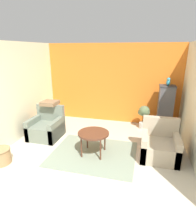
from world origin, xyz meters
The scene contains 12 objects.
ground_plane centered at (0.00, 0.00, 0.00)m, with size 20.00×20.00×0.00m, color beige.
wall_back_accent centered at (0.00, 3.56, 1.25)m, with size 4.35×0.06×2.49m.
wall_left centered at (-2.15, 1.76, 1.25)m, with size 0.06×3.53×2.49m.
area_rug centered at (0.01, 1.31, 0.01)m, with size 1.91×1.57×0.01m.
coffee_table centered at (0.01, 1.31, 0.49)m, with size 0.70×0.70×0.54m.
armchair_left centered at (-1.48, 1.85, 0.27)m, with size 0.79×0.81×0.84m.
armchair_right centered at (1.46, 1.56, 0.27)m, with size 0.79×0.81×0.84m.
birdcage centered at (1.66, 3.15, 0.65)m, with size 0.55×0.55×1.34m.
parrot centered at (1.66, 3.15, 1.45)m, with size 0.11×0.19×0.23m.
potted_plant centered at (1.07, 3.12, 0.45)m, with size 0.35×0.32×0.71m.
wicker_basket centered at (-1.78, 0.46, 0.17)m, with size 0.42×0.42×0.32m.
throw_pillow centered at (-1.48, 2.14, 0.89)m, with size 0.42×0.42×0.10m.
Camera 1 is at (1.07, -2.35, 2.29)m, focal length 30.00 mm.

